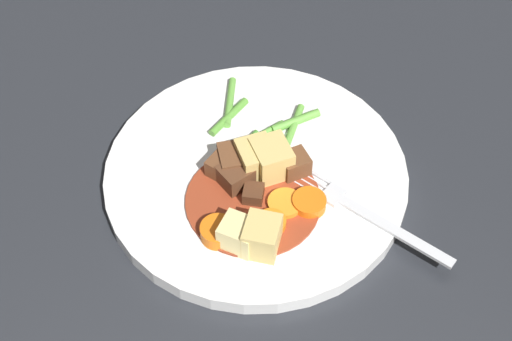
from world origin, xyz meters
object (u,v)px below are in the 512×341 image
Objects in this scene: meat_chunk_1 at (236,160)px; meat_chunk_4 at (223,170)px; meat_chunk_3 at (258,195)px; fork at (361,211)px; dinner_plate at (256,176)px; potato_chunk_0 at (239,234)px; potato_chunk_1 at (262,236)px; carrot_slice_2 at (271,223)px; meat_chunk_2 at (294,168)px; carrot_slice_0 at (218,232)px; carrot_slice_1 at (309,203)px; carrot_slice_3 at (285,204)px; meat_chunk_0 at (235,176)px; potato_chunk_2 at (252,158)px; potato_chunk_3 at (272,156)px.

meat_chunk_1 reaches higher than meat_chunk_4.
fork is (0.01, 0.09, -0.01)m from meat_chunk_3.
dinner_plate is 0.09m from potato_chunk_0.
potato_chunk_1 is at bearing 28.52° from meat_chunk_4.
carrot_slice_2 is 0.06m from meat_chunk_2.
carrot_slice_1 is (-0.04, 0.08, -0.00)m from carrot_slice_0.
potato_chunk_0 is 0.20× the size of fork.
carrot_slice_2 reaches higher than fork.
meat_chunk_2 is at bearing 138.95° from carrot_slice_0.
potato_chunk_0 is at bearing -95.65° from potato_chunk_1.
carrot_slice_0 reaches higher than dinner_plate.
potato_chunk_1 reaches higher than carrot_slice_3.
dinner_plate is 14.88× the size of meat_chunk_3.
carrot_slice_2 is 1.39× the size of meat_chunk_3.
meat_chunk_1 is (-0.04, -0.05, 0.01)m from carrot_slice_3.
carrot_slice_1 is 1.22× the size of meat_chunk_2.
carrot_slice_1 is 0.02m from carrot_slice_3.
potato_chunk_0 is at bearing -14.99° from meat_chunk_3.
dinner_plate is 0.03m from meat_chunk_0.
carrot_slice_3 is at bearing 37.54° from potato_chunk_2.
carrot_slice_3 is 0.07m from fork.
meat_chunk_2 is 0.90× the size of meat_chunk_4.
carrot_slice_1 is at bearing 39.90° from potato_chunk_3.
potato_chunk_3 is at bearing 107.81° from meat_chunk_4.
meat_chunk_1 is at bearing -147.41° from meat_chunk_3.
potato_chunk_2 reaches higher than potato_chunk_0.
meat_chunk_3 is (0.02, 0.02, -0.00)m from meat_chunk_0.
carrot_slice_1 is 1.01× the size of potato_chunk_0.
meat_chunk_2 is (0.01, 0.02, -0.01)m from potato_chunk_3.
carrot_slice_1 is at bearing 94.13° from carrot_slice_3.
carrot_slice_1 reaches higher than fork.
potato_chunk_3 is 0.05m from meat_chunk_4.
meat_chunk_4 is (0.01, -0.07, -0.00)m from meat_chunk_2.
meat_chunk_4 is at bearing -84.85° from meat_chunk_2.
carrot_slice_1 is 0.06m from potato_chunk_3.
meat_chunk_3 is (0.03, 0.00, 0.02)m from dinner_plate.
meat_chunk_4 is at bearing -72.19° from potato_chunk_3.
carrot_slice_0 is 0.89× the size of potato_chunk_2.
potato_chunk_2 is at bearing -168.56° from meat_chunk_3.
potato_chunk_1 is 0.95× the size of potato_chunk_2.
fork is at bearing 66.64° from potato_chunk_2.
meat_chunk_1 is at bearing -89.32° from potato_chunk_2.
potato_chunk_3 is (-0.00, 0.01, 0.03)m from dinner_plate.
carrot_slice_0 is 0.99× the size of meat_chunk_1.
carrot_slice_1 is 0.93× the size of potato_chunk_1.
potato_chunk_1 is at bearing 78.37° from carrot_slice_0.
fork is at bearing 60.93° from potato_chunk_3.
carrot_slice_3 is 0.05m from meat_chunk_0.
dinner_plate is at bearing 160.00° from carrot_slice_0.
meat_chunk_3 is at bearing 53.62° from meat_chunk_4.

